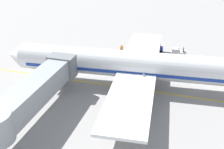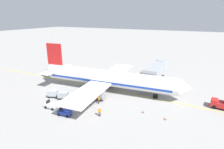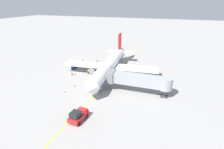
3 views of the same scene
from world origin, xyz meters
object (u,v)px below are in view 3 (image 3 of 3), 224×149
object	(u,v)px
parked_airliner	(110,65)
baggage_cart_second_in_train	(96,61)
safety_cone_nose_right	(65,91)
baggage_cart_front	(94,63)
baggage_tug_trailing	(74,67)
baggage_tug_lead	(82,63)
jet_bridge	(138,80)
ground_crew_loader	(72,73)
safety_cone_nose_left	(75,85)
ground_crew_wing_walker	(88,71)
pushback_tractor	(78,116)

from	to	relation	value
parked_airliner	baggage_cart_second_in_train	size ratio (longest dim) A/B	12.64
safety_cone_nose_right	baggage_cart_second_in_train	bearing A→B (deg)	-85.25
baggage_cart_front	baggage_tug_trailing	bearing A→B (deg)	44.14
baggage_tug_lead	baggage_tug_trailing	xyz separation A→B (m)	(0.89, 4.20, 0.00)
jet_bridge	baggage_cart_front	xyz separation A→B (m)	(19.28, -15.17, -2.51)
jet_bridge	ground_crew_loader	size ratio (longest dim) A/B	9.78
safety_cone_nose_left	safety_cone_nose_right	xyz separation A→B (m)	(0.56, 4.17, 0.00)
baggage_cart_front	parked_airliner	bearing A→B (deg)	143.00
ground_crew_wing_walker	baggage_tug_trailing	bearing A→B (deg)	-22.96
baggage_cart_second_in_train	ground_crew_loader	bearing A→B (deg)	80.29
baggage_tug_lead	baggage_cart_second_in_train	bearing A→B (deg)	-139.07
pushback_tractor	jet_bridge	bearing A→B (deg)	-118.34
ground_crew_loader	baggage_tug_lead	bearing A→B (deg)	-80.06
jet_bridge	safety_cone_nose_left	xyz separation A→B (m)	(17.05, 2.22, -3.17)
ground_crew_wing_walker	parked_airliner	bearing A→B (deg)	-165.63
jet_bridge	baggage_cart_second_in_train	size ratio (longest dim) A/B	5.59
parked_airliner	pushback_tractor	xyz separation A→B (m)	(-2.44, 24.51, -2.09)
baggage_cart_second_in_train	safety_cone_nose_left	distance (m)	20.17
parked_airliner	baggage_cart_front	world-z (taller)	parked_airliner
baggage_cart_second_in_train	ground_crew_wing_walker	distance (m)	10.83
jet_bridge	safety_cone_nose_left	bearing A→B (deg)	7.42
jet_bridge	ground_crew_wing_walker	world-z (taller)	jet_bridge
pushback_tractor	baggage_cart_front	world-z (taller)	pushback_tractor
pushback_tractor	ground_crew_wing_walker	size ratio (longest dim) A/B	2.68
pushback_tractor	safety_cone_nose_right	xyz separation A→B (m)	(9.16, -9.27, -0.81)
baggage_cart_second_in_train	ground_crew_loader	xyz separation A→B (m)	(2.29, 13.39, 0.00)
baggage_tug_trailing	ground_crew_wing_walker	bearing A→B (deg)	157.04
ground_crew_loader	safety_cone_nose_right	distance (m)	11.61
parked_airliner	baggage_tug_trailing	world-z (taller)	parked_airliner
safety_cone_nose_right	baggage_tug_lead	bearing A→B (deg)	-73.72
parked_airliner	ground_crew_wing_walker	size ratio (longest dim) A/B	22.10
baggage_tug_lead	safety_cone_nose_left	size ratio (longest dim) A/B	4.28
safety_cone_nose_left	safety_cone_nose_right	world-z (taller)	same
baggage_cart_second_in_train	safety_cone_nose_left	bearing A→B (deg)	97.31
parked_airliner	baggage_tug_trailing	distance (m)	13.92
parked_airliner	pushback_tractor	world-z (taller)	parked_airliner
baggage_cart_front	safety_cone_nose_left	world-z (taller)	baggage_cart_front
pushback_tractor	safety_cone_nose_right	size ratio (longest dim) A/B	7.69
parked_airliner	jet_bridge	distance (m)	14.03
baggage_cart_front	baggage_cart_second_in_train	world-z (taller)	same
baggage_tug_trailing	ground_crew_loader	size ratio (longest dim) A/B	1.57
baggage_tug_lead	baggage_cart_front	bearing A→B (deg)	-168.43
baggage_cart_front	baggage_cart_second_in_train	distance (m)	2.62
baggage_tug_lead	baggage_cart_front	size ratio (longest dim) A/B	0.85
baggage_tug_lead	ground_crew_wing_walker	xyz separation A→B (m)	(-6.07, 7.14, 0.24)
ground_crew_loader	safety_cone_nose_left	xyz separation A→B (m)	(-4.86, 6.60, -0.66)
parked_airliner	baggage_cart_second_in_train	xyz separation A→B (m)	(8.73, -8.92, -2.24)
pushback_tractor	baggage_cart_second_in_train	world-z (taller)	pushback_tractor
parked_airliner	safety_cone_nose_left	world-z (taller)	parked_airliner
pushback_tractor	parked_airliner	bearing A→B (deg)	-84.31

